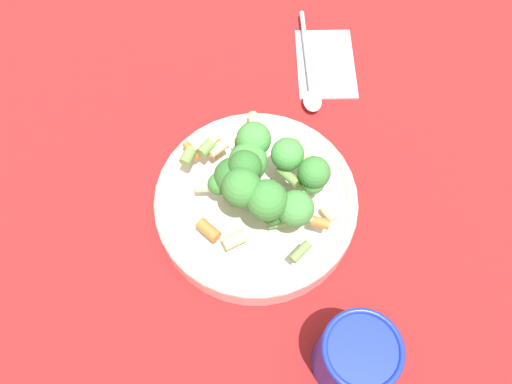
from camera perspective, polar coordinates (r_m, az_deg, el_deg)
ground_plane at (r=0.63m, az=-0.00°, el=-1.95°), size 3.00×3.00×0.00m
bowl at (r=0.61m, az=-0.00°, el=-1.15°), size 0.25×0.25×0.04m
pasta_salad at (r=0.56m, az=0.48°, el=1.67°), size 0.20×0.16×0.08m
cup at (r=0.54m, az=11.26°, el=-17.95°), size 0.08×0.08×0.09m
napkin at (r=0.76m, az=7.97°, el=14.41°), size 0.15×0.15×0.01m
spoon at (r=0.73m, az=6.14°, el=12.85°), size 0.14×0.15×0.01m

